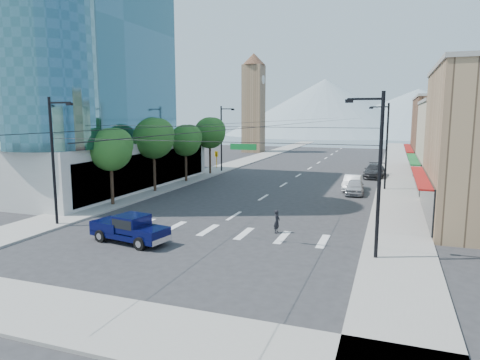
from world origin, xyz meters
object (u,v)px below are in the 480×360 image
(parked_car_mid, at_px, (352,183))
(parked_car_near, at_px, (355,187))
(pickup_truck, at_px, (130,228))
(parked_car_far, at_px, (375,171))
(pedestrian, at_px, (277,221))

(parked_car_mid, bearing_deg, parked_car_near, -78.05)
(pickup_truck, distance_m, parked_car_near, 24.33)
(parked_car_mid, bearing_deg, parked_car_far, 81.07)
(parked_car_near, distance_m, parked_car_mid, 2.36)
(pedestrian, height_order, parked_car_near, pedestrian)
(parked_car_mid, height_order, parked_car_far, parked_car_far)
(parked_car_near, height_order, parked_car_far, parked_car_far)
(parked_car_mid, bearing_deg, pickup_truck, -114.43)
(parked_car_mid, xyz_separation_m, parked_car_far, (1.80, 10.36, 0.07))
(parked_car_near, bearing_deg, parked_car_far, 81.90)
(pickup_truck, xyz_separation_m, parked_car_far, (13.02, 34.03, -0.07))
(parked_car_near, xyz_separation_m, parked_car_far, (1.35, 12.68, 0.11))
(pickup_truck, height_order, pedestrian, pickup_truck)
(pedestrian, relative_size, parked_car_near, 0.36)
(pickup_truck, xyz_separation_m, parked_car_near, (11.67, 21.35, -0.18))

